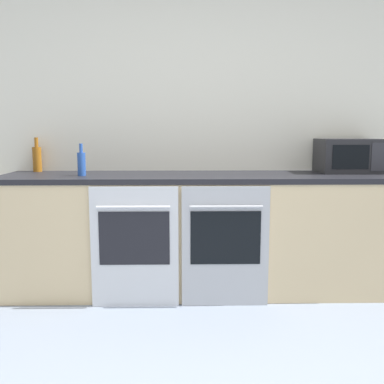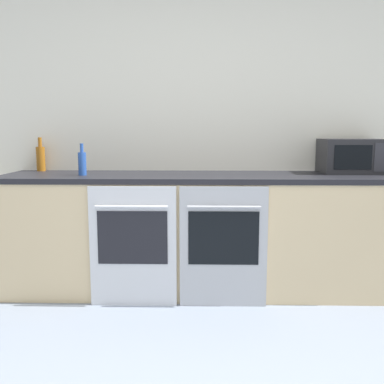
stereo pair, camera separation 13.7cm
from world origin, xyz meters
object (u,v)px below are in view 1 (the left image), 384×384
Objects in this scene: oven_right at (225,246)px; bottle_blue at (82,163)px; oven_left at (135,246)px; bottle_amber at (37,158)px; microwave at (348,156)px.

bottle_blue is at bearing 166.12° from oven_right.
bottle_blue is at bearing 147.86° from oven_left.
oven_left is 1.19m from bottle_amber.
bottle_amber is at bearing 158.15° from oven_right.
bottle_blue is (-2.07, -0.21, -0.04)m from microwave.
microwave is 2.08m from bottle_blue.
microwave is 2.51m from bottle_amber.
microwave is at bearing 24.81° from oven_right.
microwave is 1.68× the size of bottle_amber.
bottle_blue reaches higher than oven_left.
bottle_amber reaches higher than oven_left.
oven_left is 1.84× the size of microwave.
oven_right is 3.09× the size of bottle_amber.
microwave reaches higher than bottle_blue.
oven_right is 1.84× the size of microwave.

